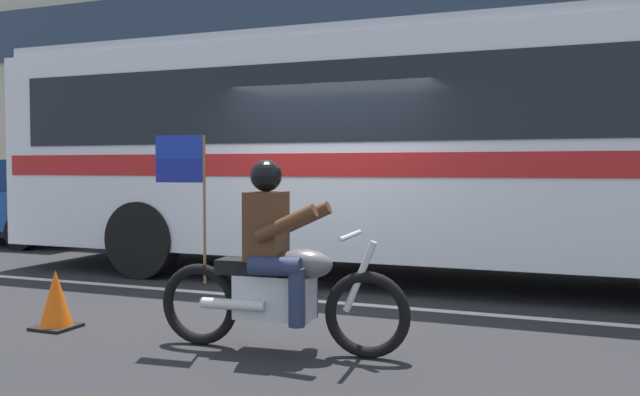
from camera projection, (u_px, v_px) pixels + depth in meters
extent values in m
plane|color=black|center=(329.00, 292.00, 8.13)|extent=(60.00, 60.00, 0.00)
cube|color=#B7B2A8|center=(424.00, 242.00, 12.87)|extent=(28.00, 3.80, 0.15)
cube|color=silver|center=(310.00, 300.00, 7.57)|extent=(26.60, 0.14, 0.01)
cube|color=silver|center=(436.00, 150.00, 8.79)|extent=(12.11, 2.60, 2.70)
cube|color=black|center=(436.00, 107.00, 8.76)|extent=(11.14, 2.64, 0.96)
cube|color=red|center=(436.00, 165.00, 8.80)|extent=(11.87, 2.63, 0.28)
cube|color=#BABCC3|center=(437.00, 41.00, 8.72)|extent=(11.86, 2.48, 0.16)
cylinder|color=black|center=(143.00, 240.00, 9.12)|extent=(1.04, 0.30, 1.04)
torus|color=black|center=(367.00, 315.00, 5.30)|extent=(0.70, 0.15, 0.69)
torus|color=black|center=(200.00, 304.00, 5.70)|extent=(0.70, 0.15, 0.69)
cube|color=silver|center=(275.00, 297.00, 5.51)|extent=(0.66, 0.34, 0.36)
ellipsoid|color=#59565B|center=(304.00, 264.00, 5.43)|extent=(0.50, 0.32, 0.24)
cube|color=black|center=(252.00, 267.00, 5.55)|extent=(0.58, 0.31, 0.12)
cylinder|color=silver|center=(360.00, 277.00, 5.30)|extent=(0.28, 0.08, 0.58)
cylinder|color=silver|center=(350.00, 236.00, 5.31)|extent=(0.10, 0.64, 0.04)
cylinder|color=silver|center=(233.00, 305.00, 5.44)|extent=(0.56, 0.14, 0.09)
cube|color=#4C2D19|center=(266.00, 226.00, 5.50)|extent=(0.31, 0.38, 0.56)
sphere|color=black|center=(266.00, 176.00, 5.48)|extent=(0.26, 0.26, 0.26)
cylinder|color=#232D4C|center=(290.00, 260.00, 5.65)|extent=(0.43, 0.19, 0.15)
cylinder|color=#232D4C|center=(310.00, 290.00, 5.61)|extent=(0.13, 0.13, 0.46)
cylinder|color=#232D4C|center=(275.00, 266.00, 5.30)|extent=(0.43, 0.19, 0.15)
cylinder|color=#232D4C|center=(297.00, 298.00, 5.26)|extent=(0.13, 0.13, 0.46)
cylinder|color=#4C2D19|center=(302.00, 220.00, 5.62)|extent=(0.53, 0.16, 0.32)
cylinder|color=#4C2D19|center=(286.00, 224.00, 5.24)|extent=(0.53, 0.16, 0.32)
cylinder|color=olive|center=(204.00, 209.00, 5.65)|extent=(0.02, 0.02, 1.25)
cube|color=#1933A5|center=(179.00, 147.00, 5.69)|extent=(0.44, 0.06, 0.20)
cube|color=navy|center=(179.00, 171.00, 5.70)|extent=(0.44, 0.06, 0.20)
cube|color=#194793|center=(4.00, 208.00, 13.42)|extent=(4.31, 1.90, 0.72)
cylinder|color=black|center=(22.00, 233.00, 12.16)|extent=(0.64, 0.22, 0.64)
cylinder|color=#4C8C3F|center=(538.00, 232.00, 10.96)|extent=(0.22, 0.22, 0.58)
sphere|color=#4C8C3F|center=(539.00, 210.00, 10.94)|extent=(0.20, 0.20, 0.20)
cylinder|color=#4C8C3F|center=(538.00, 231.00, 10.83)|extent=(0.09, 0.10, 0.09)
cone|color=#EA590F|center=(56.00, 299.00, 6.27)|extent=(0.32, 0.32, 0.55)
cube|color=black|center=(56.00, 327.00, 6.28)|extent=(0.36, 0.36, 0.03)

